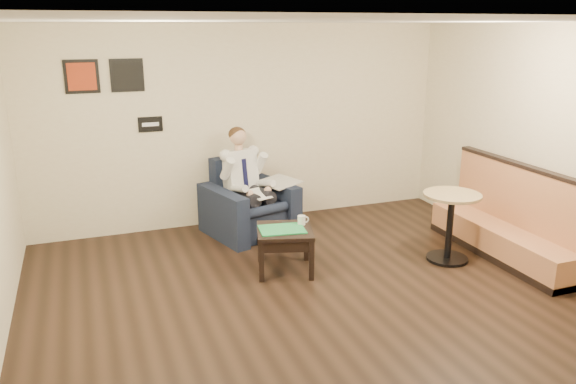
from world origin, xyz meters
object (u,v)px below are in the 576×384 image
object	(u,v)px
seated_man	(254,187)
green_folder	(282,229)
side_table	(285,250)
smartphone	(289,223)
banquette	(505,212)
cafe_table	(450,227)
armchair	(249,198)
coffee_mug	(301,220)

from	to	relation	value
seated_man	green_folder	distance (m)	1.24
side_table	seated_man	bearing A→B (deg)	89.39
seated_man	smartphone	distance (m)	1.07
banquette	cafe_table	bearing A→B (deg)	170.29
green_folder	smartphone	bearing A→B (deg)	49.78
cafe_table	smartphone	bearing A→B (deg)	163.19
armchair	coffee_mug	bearing A→B (deg)	-94.61
green_folder	armchair	bearing A→B (deg)	89.34
seated_man	cafe_table	world-z (taller)	seated_man
green_folder	smartphone	distance (m)	0.23
armchair	banquette	bearing A→B (deg)	-50.84
armchair	cafe_table	bearing A→B (deg)	-57.35
armchair	cafe_table	size ratio (longest dim) A/B	1.23
side_table	green_folder	size ratio (longest dim) A/B	1.22
banquette	armchair	bearing A→B (deg)	145.37
smartphone	coffee_mug	bearing A→B (deg)	-7.10
armchair	side_table	bearing A→B (deg)	-105.19
side_table	cafe_table	distance (m)	2.02
armchair	cafe_table	distance (m)	2.66
cafe_table	green_folder	bearing A→B (deg)	168.97
armchair	side_table	xyz separation A→B (m)	(0.02, -1.34, -0.25)
side_table	cafe_table	bearing A→B (deg)	-11.58
banquette	seated_man	bearing A→B (deg)	146.86
side_table	green_folder	world-z (taller)	green_folder
side_table	smartphone	xyz separation A→B (m)	(0.11, 0.16, 0.26)
armchair	side_table	size ratio (longest dim) A/B	1.65
coffee_mug	armchair	bearing A→B (deg)	101.60
smartphone	cafe_table	world-z (taller)	cafe_table
green_folder	banquette	size ratio (longest dim) A/B	0.23
side_table	banquette	size ratio (longest dim) A/B	0.28
coffee_mug	banquette	size ratio (longest dim) A/B	0.05
side_table	coffee_mug	bearing A→B (deg)	17.43
seated_man	green_folder	world-z (taller)	seated_man
green_folder	seated_man	bearing A→B (deg)	87.56
side_table	cafe_table	size ratio (longest dim) A/B	0.74
armchair	seated_man	world-z (taller)	seated_man
armchair	side_table	distance (m)	1.37
armchair	smartphone	xyz separation A→B (m)	(0.13, -1.18, 0.02)
armchair	smartphone	world-z (taller)	armchair
side_table	coffee_mug	distance (m)	0.40
seated_man	coffee_mug	xyz separation A→B (m)	(0.22, -1.14, -0.12)
armchair	seated_man	xyz separation A→B (m)	(0.04, -0.13, 0.19)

